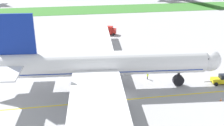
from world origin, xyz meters
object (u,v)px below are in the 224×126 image
(airliner_foreground, at_px, (102,64))
(service_truck_baggage_loader, at_px, (109,30))
(ground_crew_wingwalker_port, at_px, (148,75))
(ground_crew_marshaller_front, at_px, (78,82))
(traffic_cone_port_wing, at_px, (221,99))
(pushback_tug, at_px, (220,80))

(airliner_foreground, distance_m, service_truck_baggage_loader, 43.99)
(ground_crew_wingwalker_port, bearing_deg, ground_crew_marshaller_front, -178.16)
(traffic_cone_port_wing, distance_m, service_truck_baggage_loader, 54.85)
(pushback_tug, height_order, traffic_cone_port_wing, pushback_tug)
(airliner_foreground, height_order, traffic_cone_port_wing, airliner_foreground)
(airliner_foreground, xyz_separation_m, traffic_cone_port_wing, (23.32, -9.83, -5.55))
(service_truck_baggage_loader, bearing_deg, ground_crew_marshaller_front, -108.67)
(pushback_tug, distance_m, ground_crew_wingwalker_port, 16.79)
(pushback_tug, height_order, ground_crew_wingwalker_port, pushback_tug)
(airliner_foreground, relative_size, ground_crew_marshaller_front, 53.01)
(ground_crew_marshaller_front, relative_size, service_truck_baggage_loader, 0.30)
(service_truck_baggage_loader, bearing_deg, pushback_tug, -67.43)
(ground_crew_marshaller_front, height_order, service_truck_baggage_loader, service_truck_baggage_loader)
(pushback_tug, distance_m, ground_crew_marshaller_front, 32.97)
(traffic_cone_port_wing, bearing_deg, pushback_tug, 61.37)
(ground_crew_wingwalker_port, bearing_deg, service_truck_baggage_loader, 94.12)
(airliner_foreground, distance_m, ground_crew_wingwalker_port, 12.68)
(airliner_foreground, bearing_deg, ground_crew_wingwalker_port, 13.56)
(ground_crew_wingwalker_port, relative_size, service_truck_baggage_loader, 0.30)
(airliner_foreground, distance_m, pushback_tug, 27.88)
(pushback_tug, distance_m, service_truck_baggage_loader, 49.18)
(airliner_foreground, height_order, ground_crew_wingwalker_port, airliner_foreground)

